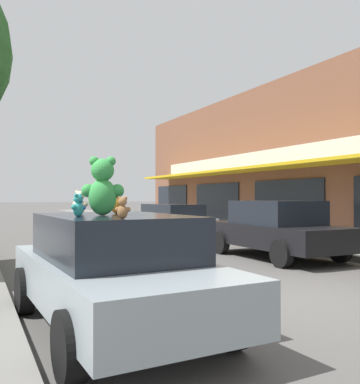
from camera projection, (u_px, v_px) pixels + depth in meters
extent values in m
plane|color=#514F4C|center=(293.00, 301.00, 6.84)|extent=(260.00, 260.00, 0.00)
cube|color=gold|center=(270.00, 167.00, 18.07)|extent=(1.76, 24.74, 0.12)
cube|color=silver|center=(286.00, 155.00, 18.43)|extent=(0.08, 23.56, 0.70)
cube|color=black|center=(286.00, 203.00, 18.42)|extent=(0.06, 4.48, 2.00)
cube|color=black|center=(216.00, 201.00, 23.71)|extent=(0.06, 4.48, 2.00)
cube|color=black|center=(172.00, 201.00, 29.01)|extent=(0.06, 4.48, 2.00)
cube|color=#8C999E|center=(114.00, 281.00, 5.37)|extent=(1.96, 4.22, 0.56)
cube|color=black|center=(114.00, 237.00, 5.38)|extent=(1.67, 2.35, 0.55)
cylinder|color=black|center=(24.00, 291.00, 6.08)|extent=(0.23, 0.67, 0.66)
cylinder|color=black|center=(138.00, 279.00, 6.92)|extent=(0.23, 0.67, 0.66)
cylinder|color=black|center=(69.00, 346.00, 3.82)|extent=(0.23, 0.67, 0.66)
cylinder|color=black|center=(230.00, 319.00, 4.65)|extent=(0.23, 0.67, 0.66)
ellipsoid|color=green|center=(103.00, 197.00, 5.28)|extent=(0.43, 0.40, 0.45)
sphere|color=green|center=(103.00, 170.00, 5.28)|extent=(0.37, 0.37, 0.29)
sphere|color=green|center=(111.00, 161.00, 5.29)|extent=(0.16, 0.16, 0.12)
sphere|color=green|center=(94.00, 161.00, 5.28)|extent=(0.16, 0.16, 0.12)
sphere|color=#5ADA6D|center=(104.00, 172.00, 5.40)|extent=(0.14, 0.14, 0.11)
sphere|color=green|center=(117.00, 191.00, 5.32)|extent=(0.22, 0.22, 0.17)
sphere|color=green|center=(88.00, 191.00, 5.29)|extent=(0.22, 0.22, 0.17)
ellipsoid|color=teal|center=(78.00, 210.00, 4.86)|extent=(0.17, 0.16, 0.17)
sphere|color=teal|center=(78.00, 199.00, 4.87)|extent=(0.15, 0.15, 0.10)
sphere|color=teal|center=(80.00, 195.00, 4.90)|extent=(0.06, 0.06, 0.04)
sphere|color=teal|center=(76.00, 195.00, 4.83)|extent=(0.06, 0.06, 0.04)
sphere|color=#47CDC6|center=(75.00, 199.00, 4.88)|extent=(0.06, 0.06, 0.04)
sphere|color=teal|center=(81.00, 207.00, 4.93)|extent=(0.09, 0.09, 0.06)
sphere|color=teal|center=(74.00, 207.00, 4.81)|extent=(0.09, 0.09, 0.06)
ellipsoid|color=olive|center=(123.00, 212.00, 4.42)|extent=(0.15, 0.14, 0.14)
sphere|color=olive|center=(123.00, 202.00, 4.42)|extent=(0.13, 0.13, 0.09)
sphere|color=olive|center=(126.00, 198.00, 4.41)|extent=(0.05, 0.05, 0.04)
sphere|color=olive|center=(120.00, 198.00, 4.43)|extent=(0.05, 0.05, 0.04)
sphere|color=tan|center=(124.00, 202.00, 4.46)|extent=(0.05, 0.05, 0.03)
sphere|color=olive|center=(128.00, 209.00, 4.42)|extent=(0.07, 0.07, 0.05)
sphere|color=olive|center=(117.00, 209.00, 4.44)|extent=(0.07, 0.07, 0.05)
ellipsoid|color=blue|center=(79.00, 210.00, 5.15)|extent=(0.15, 0.14, 0.14)
sphere|color=blue|center=(79.00, 201.00, 5.16)|extent=(0.13, 0.13, 0.09)
sphere|color=blue|center=(81.00, 198.00, 5.15)|extent=(0.05, 0.05, 0.04)
sphere|color=blue|center=(77.00, 198.00, 5.16)|extent=(0.05, 0.05, 0.04)
sphere|color=#548DFF|center=(81.00, 201.00, 5.19)|extent=(0.05, 0.05, 0.03)
sphere|color=blue|center=(84.00, 208.00, 5.15)|extent=(0.07, 0.07, 0.05)
sphere|color=blue|center=(75.00, 208.00, 5.18)|extent=(0.07, 0.07, 0.05)
ellipsoid|color=beige|center=(80.00, 207.00, 5.66)|extent=(0.20, 0.19, 0.19)
sphere|color=beige|center=(80.00, 196.00, 5.67)|extent=(0.17, 0.17, 0.12)
sphere|color=beige|center=(83.00, 192.00, 5.65)|extent=(0.07, 0.07, 0.05)
sphere|color=beige|center=(77.00, 192.00, 5.68)|extent=(0.07, 0.07, 0.05)
sphere|color=white|center=(82.00, 196.00, 5.71)|extent=(0.07, 0.07, 0.05)
sphere|color=beige|center=(85.00, 204.00, 5.65)|extent=(0.10, 0.10, 0.07)
sphere|color=beige|center=(75.00, 204.00, 5.70)|extent=(0.10, 0.10, 0.07)
ellipsoid|color=orange|center=(117.00, 205.00, 5.81)|extent=(0.20, 0.18, 0.23)
sphere|color=orange|center=(117.00, 193.00, 5.81)|extent=(0.17, 0.17, 0.14)
sphere|color=orange|center=(120.00, 189.00, 5.84)|extent=(0.07, 0.07, 0.06)
sphere|color=orange|center=(113.00, 189.00, 5.78)|extent=(0.07, 0.07, 0.06)
sphere|color=#FFBA41|center=(115.00, 194.00, 5.86)|extent=(0.06, 0.06, 0.05)
sphere|color=orange|center=(122.00, 202.00, 5.87)|extent=(0.10, 0.10, 0.08)
sphere|color=orange|center=(110.00, 202.00, 5.77)|extent=(0.10, 0.10, 0.08)
cube|color=black|center=(276.00, 235.00, 11.63)|extent=(1.92, 4.37, 0.59)
cube|color=black|center=(276.00, 212.00, 11.64)|extent=(1.69, 2.22, 0.64)
cylinder|color=black|center=(221.00, 243.00, 12.43)|extent=(0.20, 0.66, 0.66)
cylinder|color=black|center=(273.00, 240.00, 13.26)|extent=(0.20, 0.66, 0.66)
cylinder|color=black|center=(281.00, 254.00, 10.00)|extent=(0.20, 0.66, 0.66)
cylinder|color=black|center=(340.00, 249.00, 10.82)|extent=(0.20, 0.66, 0.66)
cube|color=#B7B7BC|center=(172.00, 223.00, 17.74)|extent=(1.75, 4.70, 0.51)
cube|color=black|center=(172.00, 210.00, 17.75)|extent=(1.54, 3.13, 0.51)
cylinder|color=black|center=(140.00, 227.00, 18.67)|extent=(0.20, 0.66, 0.66)
cylinder|color=black|center=(175.00, 226.00, 19.42)|extent=(0.20, 0.66, 0.66)
cylinder|color=black|center=(167.00, 232.00, 16.06)|extent=(0.20, 0.66, 0.66)
cylinder|color=black|center=(207.00, 231.00, 16.81)|extent=(0.20, 0.66, 0.66)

